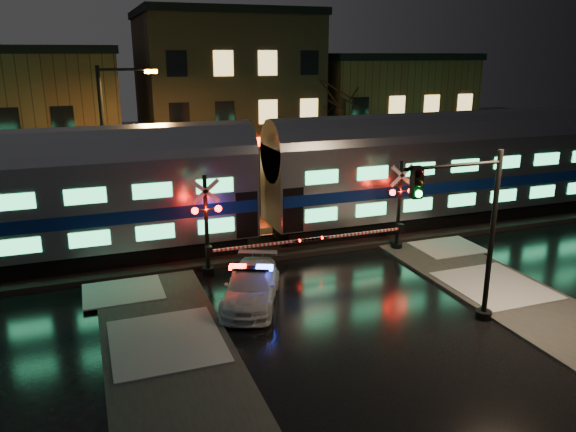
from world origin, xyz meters
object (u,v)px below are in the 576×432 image
(crossing_signal_right, at_px, (393,215))
(traffic_light, at_px, (470,236))
(streetlight, at_px, (110,141))
(crossing_signal_left, at_px, (216,234))
(police_car, at_px, (251,286))

(crossing_signal_right, distance_m, traffic_light, 7.65)
(crossing_signal_right, distance_m, streetlight, 14.09)
(crossing_signal_right, height_order, traffic_light, traffic_light)
(crossing_signal_left, bearing_deg, streetlight, 118.02)
(crossing_signal_right, bearing_deg, streetlight, 150.86)
(crossing_signal_right, relative_size, streetlight, 0.71)
(police_car, relative_size, streetlight, 0.59)
(streetlight, bearing_deg, traffic_light, -53.20)
(traffic_light, bearing_deg, crossing_signal_right, 89.35)
(crossing_signal_left, distance_m, streetlight, 8.19)
(police_car, relative_size, crossing_signal_left, 0.82)
(police_car, bearing_deg, crossing_signal_right, 46.04)
(crossing_signal_left, distance_m, traffic_light, 10.23)
(crossing_signal_left, xyz_separation_m, traffic_light, (6.96, -7.37, 1.43))
(police_car, height_order, crossing_signal_right, crossing_signal_right)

